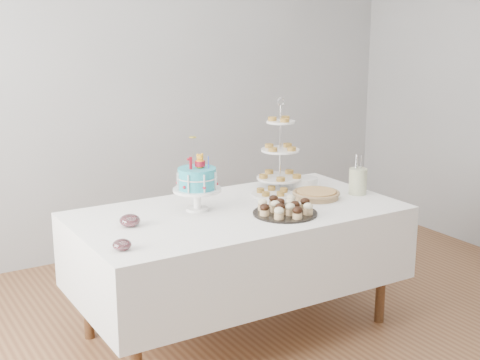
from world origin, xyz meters
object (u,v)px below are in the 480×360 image
cupcake_tray (285,207)px  jam_bowl_a (122,245)px  table (238,246)px  birthday_cake (197,191)px  pie (316,194)px  plate_stack (305,183)px  utensil_pitcher (358,180)px  pastry_plate (272,193)px  jam_bowl_b (130,221)px  tiered_stand (280,151)px

cupcake_tray → jam_bowl_a: bearing=-175.7°
cupcake_tray → table: bearing=130.7°
birthday_cake → pie: size_ratio=1.46×
birthday_cake → plate_stack: birthday_cake is taller
cupcake_tray → jam_bowl_a: size_ratio=3.99×
birthday_cake → utensil_pitcher: 1.07m
table → pastry_plate: bearing=24.7°
cupcake_tray → jam_bowl_b: size_ratio=3.30×
table → jam_bowl_b: size_ratio=16.93×
tiered_stand → jam_bowl_b: size_ratio=5.29×
tiered_stand → jam_bowl_b: 1.22m
plate_stack → jam_bowl_a: size_ratio=1.84×
plate_stack → jam_bowl_a: bearing=-161.2°
table → jam_bowl_b: jam_bowl_b is taller
jam_bowl_a → utensil_pitcher: (1.68, 0.20, 0.06)m
table → utensil_pitcher: bearing=-6.2°
birthday_cake → cupcake_tray: 0.52m
plate_stack → pastry_plate: plate_stack is taller
cupcake_tray → pie: size_ratio=1.26×
table → pastry_plate: (0.35, 0.16, 0.24)m
plate_stack → utensil_pitcher: 0.37m
tiered_stand → jam_bowl_b: tiered_stand is taller
pastry_plate → plate_stack: bearing=9.8°
jam_bowl_a → birthday_cake: bearing=32.9°
jam_bowl_a → pastry_plate: bearing=20.9°
birthday_cake → cupcake_tray: birthday_cake is taller
table → pie: 0.61m
pie → jam_bowl_a: bearing=-169.5°
pie → pastry_plate: bearing=135.0°
cupcake_tray → pastry_plate: bearing=66.2°
pie → plate_stack: plate_stack is taller
birthday_cake → pastry_plate: birthday_cake is taller
birthday_cake → pastry_plate: (0.56, 0.05, -0.10)m
tiered_stand → plate_stack: bearing=-32.3°
table → cupcake_tray: cupcake_tray is taller
cupcake_tray → jam_bowl_b: cupcake_tray is taller
jam_bowl_a → cupcake_tray: bearing=4.3°
cupcake_tray → utensil_pitcher: size_ratio=1.47×
cupcake_tray → jam_bowl_a: cupcake_tray is taller
pie → plate_stack: bearing=68.8°
pie → jam_bowl_b: bearing=176.5°
jam_bowl_b → utensil_pitcher: utensil_pitcher is taller
plate_stack → pastry_plate: (-0.29, -0.05, -0.02)m
birthday_cake → tiered_stand: size_ratio=0.73×
table → utensil_pitcher: 0.90m
plate_stack → jam_bowl_a: plate_stack is taller
table → tiered_stand: 0.76m
pie → tiered_stand: tiered_stand is taller
birthday_cake → pastry_plate: 0.57m
jam_bowl_a → utensil_pitcher: 1.69m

